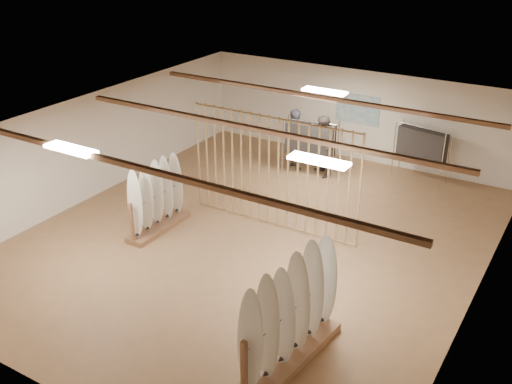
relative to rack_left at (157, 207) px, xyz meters
The scene contains 16 objects.
floor 2.48m from the rack_left, 21.23° to the left, with size 12.00×12.00×0.00m, color #9C714B.
ceiling 3.26m from the rack_left, 21.23° to the left, with size 12.00×12.00×0.00m, color gray.
wall_back 7.27m from the rack_left, 71.91° to the left, with size 12.00×12.00×0.00m, color white.
wall_front 5.65m from the rack_left, 66.36° to the right, with size 12.00×12.00×0.00m, color white.
wall_left 3.00m from the rack_left, 162.43° to the left, with size 12.00×12.00×0.00m, color white.
wall_right 7.34m from the rack_left, ahead, with size 12.00×12.00×0.00m, color white.
ceiling_slats 3.20m from the rack_left, 21.23° to the left, with size 9.50×6.12×0.10m, color brown.
light_panels 3.22m from the rack_left, 21.23° to the left, with size 1.20×0.35×0.06m, color white.
bamboo_partition 2.91m from the rack_left, 36.68° to the left, with size 4.45×0.05×2.78m.
poster 7.28m from the rack_left, 71.86° to the left, with size 1.40×0.03×0.90m, color #3681BE.
rack_left is the anchor object (origin of this frame).
rack_right 5.60m from the rack_left, 27.21° to the right, with size 0.82×2.64×2.09m.
clothing_rack_a 5.29m from the rack_left, 72.63° to the left, with size 1.53×0.58×1.65m.
clothing_rack_b 7.72m from the rack_left, 54.51° to the left, with size 1.48×0.63×1.61m.
shopper_a 5.32m from the rack_left, 79.02° to the left, with size 0.76×0.51×2.08m, color #27262D.
shopper_b 5.44m from the rack_left, 68.78° to the left, with size 0.98×0.77×2.04m, color #342C28.
Camera 1 is at (6.43, -10.64, 7.00)m, focal length 42.00 mm.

